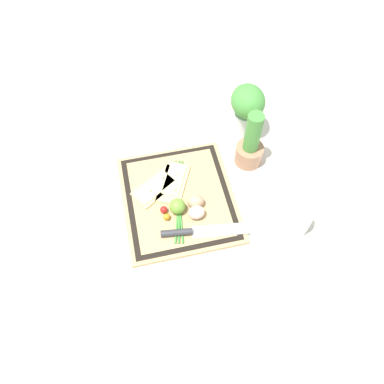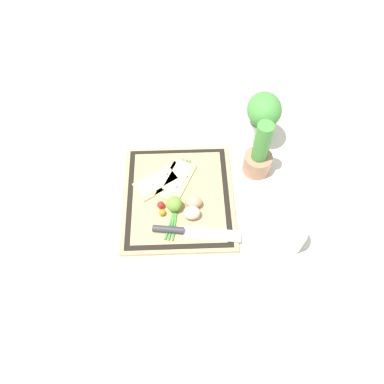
{
  "view_description": "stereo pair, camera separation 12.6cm",
  "coord_description": "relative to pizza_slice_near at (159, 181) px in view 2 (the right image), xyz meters",
  "views": [
    {
      "loc": [
        0.66,
        -0.1,
        1.1
      ],
      "look_at": [
        0.0,
        0.05,
        0.04
      ],
      "focal_mm": 35.0,
      "sensor_mm": 36.0,
      "label": 1
    },
    {
      "loc": [
        0.68,
        0.02,
        1.1
      ],
      "look_at": [
        0.0,
        0.05,
        0.04
      ],
      "focal_mm": 35.0,
      "sensor_mm": 36.0,
      "label": 2
    }
  ],
  "objects": [
    {
      "name": "knife",
      "position": [
        0.2,
        0.07,
        0.0
      ],
      "size": [
        0.07,
        0.28,
        0.02
      ],
      "color": "silver",
      "rests_on": "cutting_board"
    },
    {
      "name": "herb_glass",
      "position": [
        -0.2,
        0.37,
        0.1
      ],
      "size": [
        0.14,
        0.12,
        0.21
      ],
      "color": "silver",
      "rests_on": "ground_plane"
    },
    {
      "name": "lime",
      "position": [
        0.11,
        0.05,
        0.02
      ],
      "size": [
        0.05,
        0.05,
        0.05
      ],
      "primitive_type": "sphere",
      "color": "#70A838",
      "rests_on": "cutting_board"
    },
    {
      "name": "herb_pot",
      "position": [
        -0.05,
        0.35,
        0.06
      ],
      "size": [
        0.1,
        0.1,
        0.23
      ],
      "color": "#AD7A5B",
      "rests_on": "ground_plane"
    },
    {
      "name": "egg_brown",
      "position": [
        0.1,
        0.11,
        0.02
      ],
      "size": [
        0.04,
        0.06,
        0.04
      ],
      "primitive_type": "ellipsoid",
      "color": "tan",
      "rests_on": "cutting_board"
    },
    {
      "name": "cherry_tomato_red",
      "position": [
        0.1,
        0.01,
        0.01
      ],
      "size": [
        0.02,
        0.02,
        0.02
      ],
      "primitive_type": "sphere",
      "color": "red",
      "rests_on": "cutting_board"
    },
    {
      "name": "cherry_tomato_yellow",
      "position": [
        0.13,
        0.01,
        0.01
      ],
      "size": [
        0.02,
        0.02,
        0.02
      ],
      "primitive_type": "sphere",
      "color": "orange",
      "rests_on": "cutting_board"
    },
    {
      "name": "egg_pink",
      "position": [
        0.14,
        0.11,
        0.02
      ],
      "size": [
        0.04,
        0.06,
        0.04
      ],
      "primitive_type": "ellipsoid",
      "color": "beige",
      "rests_on": "cutting_board"
    },
    {
      "name": "cutting_board",
      "position": [
        0.06,
        0.06,
        -0.01
      ],
      "size": [
        0.42,
        0.38,
        0.02
      ],
      "color": "tan",
      "rests_on": "ground_plane"
    },
    {
      "name": "pizza_slice_far",
      "position": [
        -0.0,
        0.06,
        0.0
      ],
      "size": [
        0.19,
        0.15,
        0.02
      ],
      "color": "#DBBC7F",
      "rests_on": "cutting_board"
    },
    {
      "name": "ground_plane",
      "position": [
        0.06,
        0.06,
        -0.02
      ],
      "size": [
        6.0,
        6.0,
        0.0
      ],
      "primitive_type": "plane",
      "color": "silver"
    },
    {
      "name": "scallion_bunch",
      "position": [
        0.07,
        0.06,
        -0.0
      ],
      "size": [
        0.32,
        0.09,
        0.01
      ],
      "color": "#47933D",
      "rests_on": "cutting_board"
    },
    {
      "name": "pizza_slice_near",
      "position": [
        0.0,
        0.0,
        0.0
      ],
      "size": [
        0.17,
        0.19,
        0.02
      ],
      "color": "#DBBC7F",
      "rests_on": "cutting_board"
    },
    {
      "name": "sauce_jar",
      "position": [
        0.24,
        0.41,
        0.02
      ],
      "size": [
        0.09,
        0.09,
        0.11
      ],
      "color": "silver",
      "rests_on": "ground_plane"
    }
  ]
}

